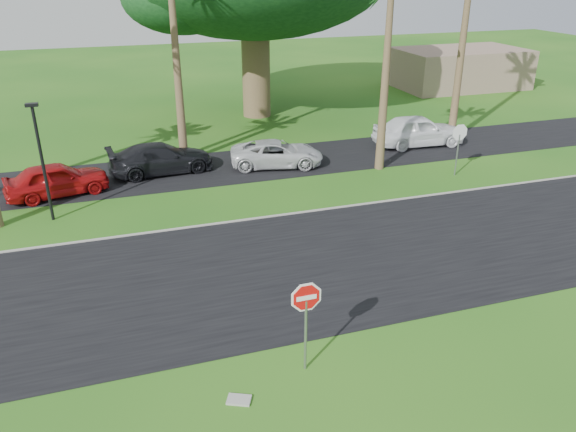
% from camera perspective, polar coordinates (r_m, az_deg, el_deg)
% --- Properties ---
extents(ground, '(120.00, 120.00, 0.00)m').
position_cam_1_polar(ground, '(16.78, -3.37, -9.30)').
color(ground, '#1C5515').
rests_on(ground, ground).
extents(road, '(120.00, 8.00, 0.02)m').
position_cam_1_polar(road, '(18.43, -4.98, -5.97)').
color(road, black).
rests_on(road, ground).
extents(parking_strip, '(120.00, 5.00, 0.02)m').
position_cam_1_polar(parking_strip, '(27.87, -10.01, 4.55)').
color(parking_strip, black).
rests_on(parking_strip, ground).
extents(curb, '(120.00, 0.12, 0.06)m').
position_cam_1_polar(curb, '(21.95, -7.44, -0.80)').
color(curb, gray).
rests_on(curb, ground).
extents(stop_sign_near, '(1.05, 0.07, 2.62)m').
position_cam_1_polar(stop_sign_near, '(13.53, 1.84, -9.41)').
color(stop_sign_near, gray).
rests_on(stop_sign_near, ground).
extents(stop_sign_far, '(1.05, 0.07, 2.62)m').
position_cam_1_polar(stop_sign_far, '(27.53, 16.98, 7.47)').
color(stop_sign_far, gray).
rests_on(stop_sign_far, ground).
extents(streetlight_right, '(0.45, 0.25, 4.64)m').
position_cam_1_polar(streetlight_right, '(23.18, -23.78, 5.64)').
color(streetlight_right, black).
rests_on(streetlight_right, ground).
extents(building_far, '(10.00, 6.00, 3.00)m').
position_cam_1_polar(building_far, '(48.73, 17.02, 14.17)').
color(building_far, gray).
rests_on(building_far, ground).
extents(car_red, '(4.56, 2.64, 1.46)m').
position_cam_1_polar(car_red, '(26.24, -22.44, 3.43)').
color(car_red, '#AA0E10').
rests_on(car_red, ground).
extents(car_dark, '(5.12, 2.53, 1.43)m').
position_cam_1_polar(car_dark, '(27.65, -12.77, 5.70)').
color(car_dark, black).
rests_on(car_dark, ground).
extents(car_minivan, '(4.91, 3.05, 1.27)m').
position_cam_1_polar(car_minivan, '(27.94, -1.14, 6.33)').
color(car_minivan, silver).
rests_on(car_minivan, ground).
extents(car_pickup, '(5.11, 2.32, 1.70)m').
position_cam_1_polar(car_pickup, '(31.97, 13.13, 8.44)').
color(car_pickup, white).
rests_on(car_pickup, ground).
extents(utility_slab, '(0.65, 0.55, 0.06)m').
position_cam_1_polar(utility_slab, '(13.75, -5.00, -18.11)').
color(utility_slab, '#96978F').
rests_on(utility_slab, ground).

